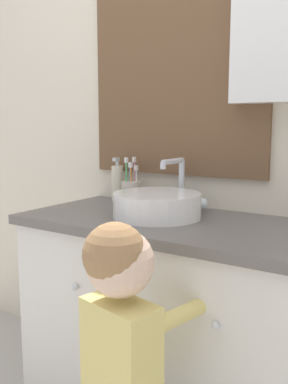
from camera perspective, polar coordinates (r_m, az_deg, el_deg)
name	(u,v)px	position (r m, az deg, el deg)	size (l,w,h in m)	color
wall_back	(219,89)	(1.78, 9.95, 13.40)	(3.20, 0.18, 2.50)	beige
vanity_counter	(177,323)	(1.68, 4.48, -17.02)	(1.19, 0.55, 0.79)	silver
sink_basin	(158,204)	(1.59, 1.86, -1.62)	(0.33, 0.37, 0.21)	white
toothbrush_holder	(131,191)	(1.87, -1.69, 0.11)	(0.09, 0.09, 0.20)	beige
soap_dispenser	(117,183)	(1.94, -3.56, 1.26)	(0.05, 0.05, 0.20)	beige
child_figure	(121,345)	(1.22, -3.04, -19.71)	(0.28, 0.42, 0.88)	slate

